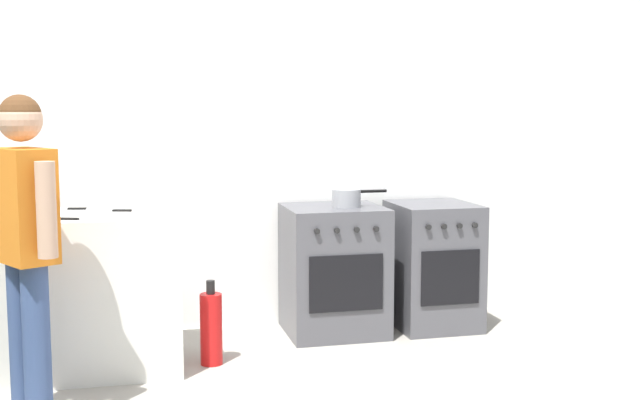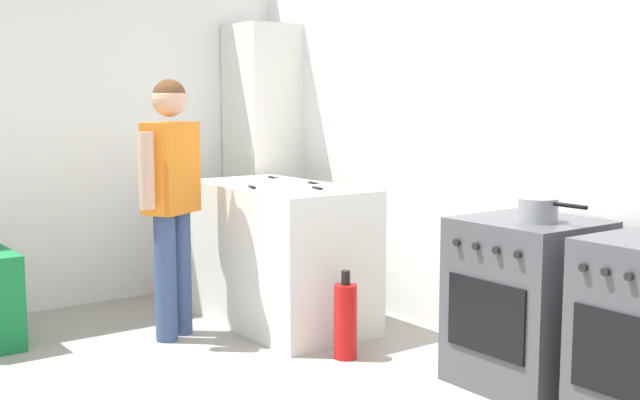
# 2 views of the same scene
# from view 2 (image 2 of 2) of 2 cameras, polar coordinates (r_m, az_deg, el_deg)

# --- Properties ---
(back_wall) EXTENTS (6.00, 0.10, 2.60)m
(back_wall) POSITION_cam_2_polar(r_m,az_deg,el_deg) (4.58, 14.43, 5.17)
(back_wall) COLOR white
(back_wall) RESTS_ON ground
(side_wall_left) EXTENTS (0.10, 3.10, 2.60)m
(side_wall_left) POSITION_cam_2_polar(r_m,az_deg,el_deg) (5.86, -16.42, 5.49)
(side_wall_left) COLOR white
(side_wall_left) RESTS_ON ground
(counter_unit) EXTENTS (1.30, 0.70, 0.90)m
(counter_unit) POSITION_cam_2_polar(r_m,az_deg,el_deg) (5.18, -2.94, -3.87)
(counter_unit) COLOR silver
(counter_unit) RESTS_ON ground
(oven_left) EXTENTS (0.64, 0.62, 0.85)m
(oven_left) POSITION_cam_2_polar(r_m,az_deg,el_deg) (4.19, 14.50, -7.09)
(oven_left) COLOR #4C4C51
(oven_left) RESTS_ON ground
(pot) EXTENTS (0.37, 0.19, 0.12)m
(pot) POSITION_cam_2_polar(r_m,az_deg,el_deg) (4.02, 15.27, -0.69)
(pot) COLOR gray
(pot) RESTS_ON oven_left
(knife_utility) EXTENTS (0.25, 0.11, 0.01)m
(knife_utility) POSITION_cam_2_polar(r_m,az_deg,el_deg) (4.99, -4.99, 0.97)
(knife_utility) COLOR silver
(knife_utility) RESTS_ON counter_unit
(knife_bread) EXTENTS (0.35, 0.11, 0.01)m
(knife_bread) POSITION_cam_2_polar(r_m,az_deg,el_deg) (4.96, -0.65, 0.95)
(knife_bread) COLOR silver
(knife_bread) RESTS_ON counter_unit
(knife_chef) EXTENTS (0.31, 0.08, 0.01)m
(knife_chef) POSITION_cam_2_polar(r_m,az_deg,el_deg) (5.46, -3.00, 1.52)
(knife_chef) COLOR silver
(knife_chef) RESTS_ON counter_unit
(knife_carving) EXTENTS (0.33, 0.08, 0.01)m
(knife_carving) POSITION_cam_2_polar(r_m,az_deg,el_deg) (5.08, 0.00, 1.10)
(knife_carving) COLOR silver
(knife_carving) RESTS_ON counter_unit
(person) EXTENTS (0.34, 0.51, 1.56)m
(person) POSITION_cam_2_polar(r_m,az_deg,el_deg) (4.87, -10.53, 0.91)
(person) COLOR #384C7A
(person) RESTS_ON ground
(fire_extinguisher) EXTENTS (0.13, 0.13, 0.50)m
(fire_extinguisher) POSITION_cam_2_polar(r_m,az_deg,el_deg) (4.52, 1.82, -8.55)
(fire_extinguisher) COLOR red
(fire_extinguisher) RESTS_ON ground
(larder_cabinet) EXTENTS (0.48, 0.44, 2.00)m
(larder_cabinet) POSITION_cam_2_polar(r_m,az_deg,el_deg) (6.16, -4.07, 3.04)
(larder_cabinet) COLOR silver
(larder_cabinet) RESTS_ON ground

